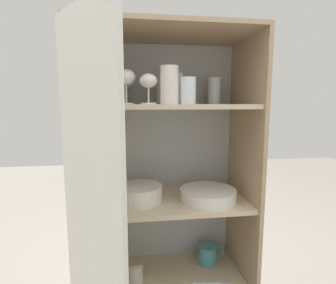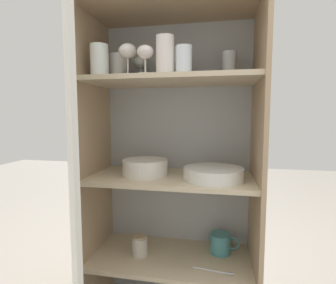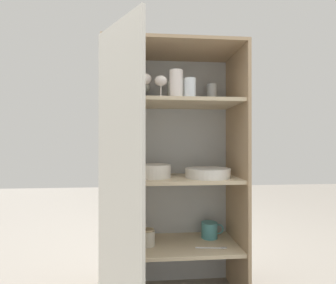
% 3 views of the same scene
% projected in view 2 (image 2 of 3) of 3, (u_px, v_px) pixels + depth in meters
% --- Properties ---
extents(cupboard_back_panel, '(0.77, 0.02, 1.42)m').
position_uv_depth(cupboard_back_panel, '(177.00, 164.00, 1.38)').
color(cupboard_back_panel, '#B2B7BC').
rests_on(cupboard_back_panel, ground_plane).
extents(cupboard_side_left, '(0.02, 0.40, 1.42)m').
position_uv_depth(cupboard_side_left, '(95.00, 168.00, 1.27)').
color(cupboard_side_left, tan).
rests_on(cupboard_side_left, ground_plane).
extents(cupboard_side_right, '(0.02, 0.40, 1.42)m').
position_uv_depth(cupboard_side_right, '(257.00, 175.00, 1.13)').
color(cupboard_side_right, tan).
rests_on(cupboard_side_right, ground_plane).
extents(cupboard_top_panel, '(0.77, 0.40, 0.02)m').
position_uv_depth(cupboard_top_panel, '(171.00, 8.00, 1.13)').
color(cupboard_top_panel, tan).
rests_on(cupboard_top_panel, cupboard_side_left).
extents(shelf_board_lower, '(0.73, 0.36, 0.02)m').
position_uv_depth(shelf_board_lower, '(171.00, 258.00, 1.24)').
color(shelf_board_lower, beige).
extents(shelf_board_middle, '(0.73, 0.36, 0.02)m').
position_uv_depth(shelf_board_middle, '(171.00, 178.00, 1.20)').
color(shelf_board_middle, beige).
extents(shelf_board_upper, '(0.73, 0.36, 0.02)m').
position_uv_depth(shelf_board_upper, '(171.00, 81.00, 1.16)').
color(shelf_board_upper, beige).
extents(cupboard_door, '(0.23, 0.32, 1.42)m').
position_uv_depth(cupboard_door, '(73.00, 190.00, 0.90)').
color(cupboard_door, silver).
rests_on(cupboard_door, ground_plane).
extents(tumbler_glass_0, '(0.08, 0.08, 0.12)m').
position_uv_depth(tumbler_glass_0, '(118.00, 67.00, 1.20)').
color(tumbler_glass_0, white).
rests_on(tumbler_glass_0, shelf_board_upper).
extents(tumbler_glass_1, '(0.08, 0.08, 0.14)m').
position_uv_depth(tumbler_glass_1, '(177.00, 67.00, 1.25)').
color(tumbler_glass_1, white).
rests_on(tumbler_glass_1, shelf_board_upper).
extents(tumbler_glass_2, '(0.06, 0.06, 0.12)m').
position_uv_depth(tumbler_glass_2, '(119.00, 72.00, 1.33)').
color(tumbler_glass_2, white).
rests_on(tumbler_glass_2, shelf_board_upper).
extents(tumbler_glass_3, '(0.07, 0.07, 0.15)m').
position_uv_depth(tumbler_glass_3, '(164.00, 55.00, 1.03)').
color(tumbler_glass_3, silver).
rests_on(tumbler_glass_3, shelf_board_upper).
extents(tumbler_glass_4, '(0.08, 0.08, 0.13)m').
position_uv_depth(tumbler_glass_4, '(181.00, 64.00, 1.16)').
color(tumbler_glass_4, white).
rests_on(tumbler_glass_4, shelf_board_upper).
extents(tumbler_glass_5, '(0.06, 0.06, 0.10)m').
position_uv_depth(tumbler_glass_5, '(184.00, 60.00, 1.01)').
color(tumbler_glass_5, white).
rests_on(tumbler_glass_5, shelf_board_upper).
extents(tumbler_glass_6, '(0.08, 0.08, 0.13)m').
position_uv_depth(tumbler_glass_6, '(99.00, 61.00, 1.11)').
color(tumbler_glass_6, white).
rests_on(tumbler_glass_6, shelf_board_upper).
extents(tumbler_glass_7, '(0.06, 0.06, 0.13)m').
position_uv_depth(tumbler_glass_7, '(229.00, 66.00, 1.19)').
color(tumbler_glass_7, white).
rests_on(tumbler_glass_7, shelf_board_upper).
extents(wine_glass_0, '(0.07, 0.07, 0.12)m').
position_uv_depth(wine_glass_0, '(145.00, 54.00, 1.04)').
color(wine_glass_0, silver).
rests_on(wine_glass_0, shelf_board_upper).
extents(wine_glass_1, '(0.08, 0.08, 0.14)m').
position_uv_depth(wine_glass_1, '(128.00, 52.00, 1.09)').
color(wine_glass_1, silver).
rests_on(wine_glass_1, shelf_board_upper).
extents(wine_glass_2, '(0.08, 0.08, 0.13)m').
position_uv_depth(wine_glass_2, '(141.00, 63.00, 1.28)').
color(wine_glass_2, white).
rests_on(wine_glass_2, shelf_board_upper).
extents(plate_stack_white, '(0.26, 0.26, 0.05)m').
position_uv_depth(plate_stack_white, '(213.00, 174.00, 1.12)').
color(plate_stack_white, silver).
rests_on(plate_stack_white, shelf_board_middle).
extents(mixing_bowl_large, '(0.21, 0.21, 0.07)m').
position_uv_depth(mixing_bowl_large, '(145.00, 167.00, 1.21)').
color(mixing_bowl_large, silver).
rests_on(mixing_bowl_large, shelf_board_middle).
extents(coffee_mug_primary, '(0.14, 0.10, 0.09)m').
position_uv_depth(coffee_mug_primary, '(221.00, 243.00, 1.26)').
color(coffee_mug_primary, teal).
rests_on(coffee_mug_primary, shelf_board_lower).
extents(storage_jar, '(0.08, 0.08, 0.09)m').
position_uv_depth(storage_jar, '(140.00, 246.00, 1.24)').
color(storage_jar, beige).
rests_on(storage_jar, shelf_board_lower).
extents(serving_spoon, '(0.18, 0.04, 0.01)m').
position_uv_depth(serving_spoon, '(217.00, 271.00, 1.11)').
color(serving_spoon, silver).
rests_on(serving_spoon, shelf_board_lower).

